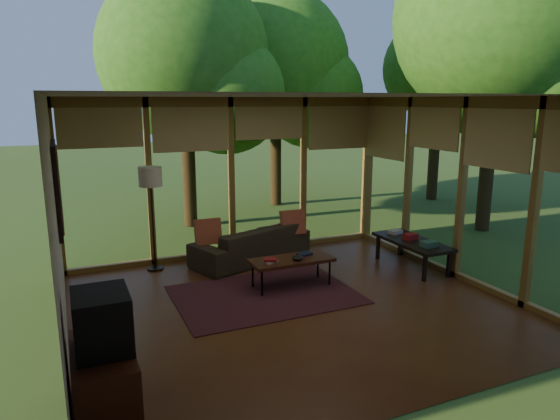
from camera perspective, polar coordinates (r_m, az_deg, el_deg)
name	(u,v)px	position (r m, az deg, el deg)	size (l,w,h in m)	color
floor	(293,305)	(6.70, 1.54, -10.84)	(5.50, 5.50, 0.00)	brown
ceiling	(295,96)	(6.16, 1.69, 12.92)	(5.50, 5.50, 0.00)	silver
wall_left	(56,227)	(5.71, -24.20, -1.82)	(0.04, 5.00, 2.70)	beige
wall_front	(426,263)	(4.25, 16.32, -5.87)	(5.50, 0.04, 2.70)	beige
window_wall_back	(231,178)	(8.58, -5.58, 3.68)	(5.50, 0.12, 2.70)	olive
window_wall_right	(462,190)	(7.85, 20.07, 2.17)	(0.12, 5.00, 2.70)	olive
exterior_lawn	(406,180)	(17.44, 14.18, 3.30)	(40.00, 40.00, 0.00)	#385921
tree_nw	(184,56)	(10.74, -10.94, 16.88)	(3.47, 3.47, 5.26)	#322512
tree_ne	(274,65)	(12.83, -0.67, 16.27)	(3.68, 3.68, 5.35)	#322512
tree_se	(497,19)	(10.98, 23.52, 19.38)	(3.93, 3.93, 6.13)	#322512
tree_far	(434,69)	(14.00, 17.20, 15.10)	(2.64, 2.64, 4.77)	#322512
rug	(265,295)	(7.03, -1.73, -9.63)	(2.45, 1.74, 0.01)	maroon
sofa	(251,243)	(8.40, -3.33, -3.83)	(2.04, 0.80, 0.60)	#342A1A
pillow_left	(208,232)	(8.05, -8.23, -2.52)	(0.41, 0.14, 0.41)	maroon
pillow_right	(293,223)	(8.56, 1.48, -1.47)	(0.42, 0.14, 0.42)	maroon
ct_book_lower	(270,262)	(7.01, -1.11, -5.94)	(0.18, 0.13, 0.03)	#B7AEA5
ct_book_upper	(270,260)	(7.00, -1.11, -5.69)	(0.19, 0.14, 0.03)	maroon
ct_book_side	(305,254)	(7.36, 2.82, -5.03)	(0.20, 0.15, 0.03)	black
ct_bowl	(298,258)	(7.11, 2.03, -5.47)	(0.16, 0.16, 0.07)	black
media_cabinet	(104,381)	(4.75, -19.44, -17.97)	(0.50, 1.00, 0.60)	#4A2214
television	(102,321)	(4.50, -19.69, -11.87)	(0.45, 0.55, 0.50)	black
console_book_a	(429,244)	(7.97, 16.69, -3.74)	(0.24, 0.17, 0.09)	#365E4B
console_book_b	(410,237)	(8.30, 14.69, -2.96)	(0.21, 0.15, 0.10)	maroon
console_book_c	(395,232)	(8.61, 13.04, -2.44)	(0.22, 0.16, 0.06)	#B7AEA5
floor_lamp	(150,183)	(7.94, -14.58, 3.04)	(0.36, 0.36, 1.65)	black
coffee_table	(291,261)	(7.20, 1.32, -5.83)	(1.20, 0.50, 0.43)	#4A2214
side_console	(412,243)	(8.29, 14.87, -3.65)	(0.60, 1.40, 0.46)	black
wall_painting	(58,187)	(7.04, -24.07, 2.39)	(0.06, 1.35, 1.15)	black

